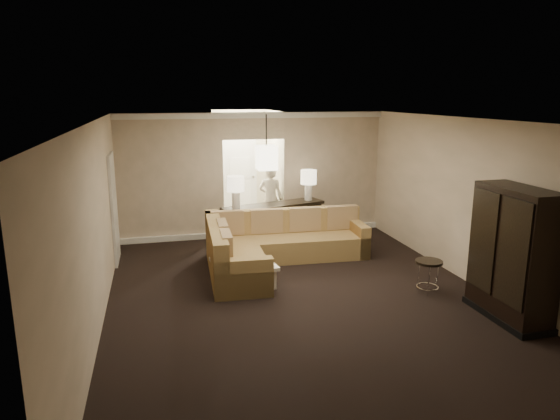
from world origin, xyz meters
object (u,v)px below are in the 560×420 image
object	(u,v)px
armoire	(512,257)
person	(271,195)
sectional_sofa	(272,245)
drink_table	(429,270)
console_table	(274,220)
coffee_table	(244,273)

from	to	relation	value
armoire	person	bearing A→B (deg)	112.01
armoire	sectional_sofa	bearing A→B (deg)	131.78
person	sectional_sofa	bearing A→B (deg)	101.72
drink_table	person	distance (m)	4.72
sectional_sofa	console_table	world-z (taller)	sectional_sofa
armoire	person	world-z (taller)	armoire
sectional_sofa	person	bearing A→B (deg)	80.21
sectional_sofa	drink_table	xyz separation A→B (m)	(2.16, -1.98, 0.02)
console_table	armoire	bearing A→B (deg)	-76.44
console_table	armoire	size ratio (longest dim) A/B	1.21
console_table	drink_table	size ratio (longest dim) A/B	4.27
coffee_table	person	size ratio (longest dim) A/B	0.63
coffee_table	person	distance (m)	3.59
coffee_table	console_table	xyz separation A→B (m)	(1.05, 2.20, 0.32)
armoire	drink_table	bearing A→B (deg)	118.69
sectional_sofa	coffee_table	world-z (taller)	sectional_sofa
console_table	sectional_sofa	bearing A→B (deg)	-120.06
coffee_table	person	xyz separation A→B (m)	(1.24, 3.30, 0.66)
console_table	coffee_table	bearing A→B (deg)	-130.65
sectional_sofa	person	size ratio (longest dim) A/B	1.90
sectional_sofa	drink_table	size ratio (longest dim) A/B	5.95
drink_table	coffee_table	bearing A→B (deg)	158.79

